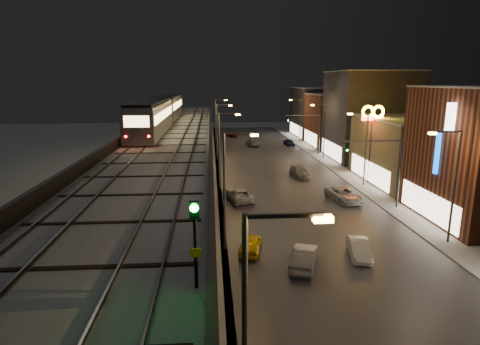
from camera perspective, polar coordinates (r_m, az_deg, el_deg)
name	(u,v)px	position (r m, az deg, el deg)	size (l,w,h in m)	color
road_surface	(281,179)	(52.82, 5.90, -0.93)	(17.00, 120.00, 0.06)	#46474D
sidewalk_right	(356,177)	(55.41, 16.14, -0.68)	(4.00, 120.00, 0.14)	#9FA1A8
under_viaduct_pavement	(178,181)	(52.21, -8.85, -1.18)	(11.00, 120.00, 0.06)	#9FA1A8
elevated_viaduct	(174,141)	(48.05, -9.38, 4.38)	(9.00, 100.00, 6.30)	black
viaduct_trackbed	(174,135)	(48.07, -9.41, 5.31)	(8.40, 100.00, 0.32)	#B2B7C1
viaduct_parapet_streetside	(211,131)	(47.84, -4.19, 5.98)	(0.30, 100.00, 1.10)	black
viaduct_parapet_far	(136,131)	(48.63, -14.55, 5.71)	(0.30, 100.00, 1.10)	black
building_c	(417,151)	(54.61, 23.89, 2.82)	(12.20, 15.20, 8.16)	#726748
building_d	(369,116)	(68.68, 17.92, 7.67)	(12.20, 13.20, 14.16)	#2F3038
building_e	(341,120)	(81.95, 14.19, 7.24)	(12.20, 12.20, 10.16)	brown
building_f	(322,112)	(95.26, 11.58, 8.40)	(12.20, 16.20, 11.16)	#232228
streetlight_left_0	(254,333)	(12.85, 1.97, -21.88)	(2.57, 0.28, 9.00)	#38383A
streetlight_left_1	(228,183)	(29.45, -1.73, -1.54)	(2.57, 0.28, 9.00)	#38383A
streetlight_right_1	(452,179)	(34.66, 27.91, -0.86)	(2.56, 0.28, 9.00)	#38383A
streetlight_left_2	(221,145)	(47.08, -2.67, 3.90)	(2.57, 0.28, 9.00)	#38383A
streetlight_right_2	(364,144)	(50.51, 17.23, 3.95)	(2.56, 0.28, 9.00)	#38383A
streetlight_left_3	(218,128)	(64.92, -3.10, 6.37)	(2.57, 0.28, 9.00)	#38383A
streetlight_right_3	(323,127)	(67.45, 11.73, 6.36)	(2.56, 0.28, 9.00)	#38383A
streetlight_left_4	(217,118)	(82.83, -3.34, 7.77)	(2.57, 0.28, 9.00)	#38383A
streetlight_right_4	(299,117)	(84.82, 8.43, 7.77)	(2.56, 0.28, 9.00)	#38383A
traffic_light_rig_a	(389,165)	(42.13, 20.40, 1.02)	(6.10, 0.34, 7.00)	#38383A
traffic_light_rig_b	(313,129)	(70.17, 10.34, 6.06)	(6.10, 0.34, 7.00)	#38383A
subway_train	(161,111)	(57.57, -11.14, 8.58)	(3.15, 38.52, 3.78)	gray
rail_signal	(195,228)	(11.47, -6.44, -7.82)	(0.31, 0.41, 2.69)	black
car_taxi	(250,245)	(30.38, 1.50, -10.23)	(1.53, 3.80, 1.29)	yellow
car_near_white	(304,258)	(28.43, 9.03, -11.90)	(1.54, 4.42, 1.46)	gray
car_mid_silver	(239,195)	(42.84, -0.09, -3.25)	(2.23, 4.83, 1.34)	silver
car_mid_dark	(252,142)	(79.58, 1.72, 4.29)	(1.98, 4.87, 1.41)	gray
car_far_white	(232,134)	(92.18, -1.13, 5.43)	(1.52, 3.77, 1.29)	#6C0F05
car_onc_silver	(359,249)	(30.88, 16.58, -10.43)	(1.34, 3.84, 1.27)	silver
car_onc_dark	(344,195)	(44.13, 14.53, -3.12)	(2.39, 5.19, 1.44)	silver
car_onc_white	(300,173)	(53.74, 8.55, -0.05)	(1.91, 4.71, 1.37)	gray
car_onc_red	(289,143)	(79.97, 7.00, 4.22)	(1.58, 3.92, 1.34)	#121C3F
sign_mcdonalds	(372,121)	(51.66, 18.32, 7.01)	(2.89, 0.45, 9.73)	#38383A
sign_citgo	(459,135)	(37.21, 28.70, 4.76)	(2.29, 0.39, 10.88)	#38383A
sign_carwash	(443,161)	(39.04, 26.94, 1.50)	(1.59, 0.35, 8.25)	#38383A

